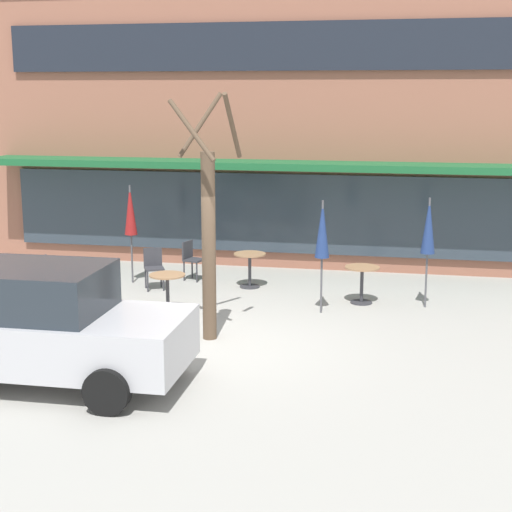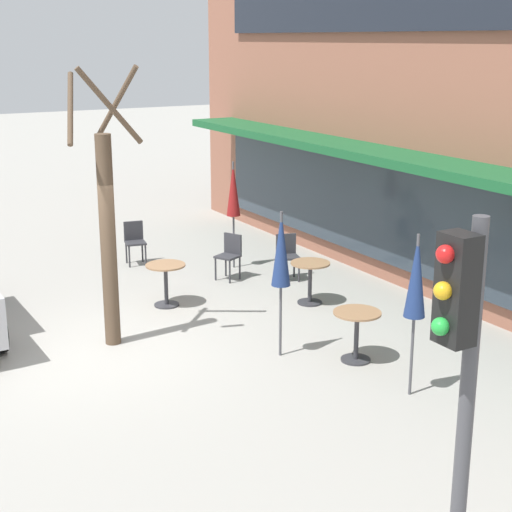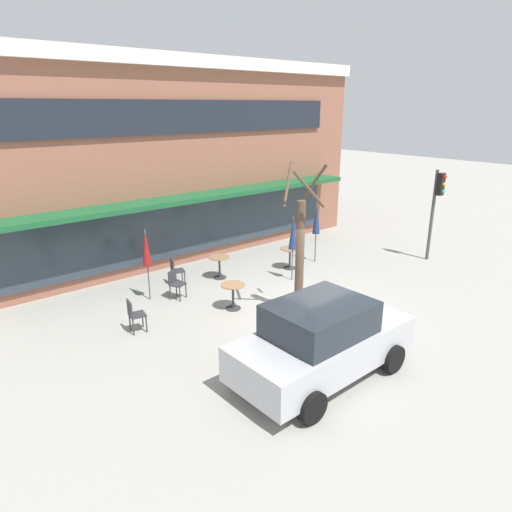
% 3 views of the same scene
% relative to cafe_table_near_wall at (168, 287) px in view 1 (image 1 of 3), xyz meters
% --- Properties ---
extents(ground_plane, '(80.00, 80.00, 0.00)m').
position_rel_cafe_table_near_wall_xyz_m(ground_plane, '(1.38, -1.69, -0.52)').
color(ground_plane, '#9E9B93').
extents(building_facade, '(16.48, 9.10, 7.27)m').
position_rel_cafe_table_near_wall_xyz_m(building_facade, '(1.38, 8.28, 3.12)').
color(building_facade, '#935B47').
rests_on(building_facade, ground).
extents(cafe_table_near_wall, '(0.70, 0.70, 0.76)m').
position_rel_cafe_table_near_wall_xyz_m(cafe_table_near_wall, '(0.00, 0.00, 0.00)').
color(cafe_table_near_wall, '#333338').
rests_on(cafe_table_near_wall, ground).
extents(cafe_table_streetside, '(0.70, 0.70, 0.76)m').
position_rel_cafe_table_near_wall_xyz_m(cafe_table_streetside, '(3.65, 1.43, 0.00)').
color(cafe_table_streetside, '#333338').
rests_on(cafe_table_streetside, ground).
extents(cafe_table_by_tree, '(0.70, 0.70, 0.76)m').
position_rel_cafe_table_near_wall_xyz_m(cafe_table_by_tree, '(1.15, 2.27, 0.00)').
color(cafe_table_by_tree, '#333338').
rests_on(cafe_table_by_tree, ground).
extents(patio_umbrella_green_folded, '(0.28, 0.28, 2.20)m').
position_rel_cafe_table_near_wall_xyz_m(patio_umbrella_green_folded, '(-1.53, 2.17, 1.11)').
color(patio_umbrella_green_folded, '#4C4C51').
rests_on(patio_umbrella_green_folded, ground).
extents(patio_umbrella_cream_folded, '(0.28, 0.28, 2.20)m').
position_rel_cafe_table_near_wall_xyz_m(patio_umbrella_cream_folded, '(4.92, 1.38, 1.11)').
color(patio_umbrella_cream_folded, '#4C4C51').
rests_on(patio_umbrella_cream_folded, ground).
extents(patio_umbrella_corner_open, '(0.28, 0.28, 2.20)m').
position_rel_cafe_table_near_wall_xyz_m(patio_umbrella_corner_open, '(2.93, 0.57, 1.11)').
color(patio_umbrella_corner_open, '#4C4C51').
rests_on(patio_umbrella_corner_open, ground).
extents(cafe_chair_0, '(0.54, 0.54, 0.89)m').
position_rel_cafe_table_near_wall_xyz_m(cafe_chair_0, '(-0.87, 1.73, 0.01)').
color(cafe_chair_0, '#333338').
rests_on(cafe_chair_0, ground).
extents(cafe_chair_1, '(0.50, 0.50, 0.89)m').
position_rel_cafe_table_near_wall_xyz_m(cafe_chair_1, '(-0.30, 2.70, 0.01)').
color(cafe_chair_1, '#333338').
rests_on(cafe_chair_1, ground).
extents(cafe_chair_2, '(0.46, 0.46, 0.89)m').
position_rel_cafe_table_near_wall_xyz_m(cafe_chair_2, '(-2.80, 0.51, 0.01)').
color(cafe_chair_2, '#333338').
rests_on(cafe_chair_2, ground).
extents(parked_sedan, '(4.22, 2.05, 1.76)m').
position_rel_cafe_table_near_wall_xyz_m(parked_sedan, '(-0.64, -3.98, 0.36)').
color(parked_sedan, '#B7B7BC').
rests_on(parked_sedan, ground).
extents(street_tree, '(1.09, 1.18, 4.22)m').
position_rel_cafe_table_near_wall_xyz_m(street_tree, '(1.22, -1.43, 1.35)').
color(street_tree, brown).
rests_on(street_tree, ground).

